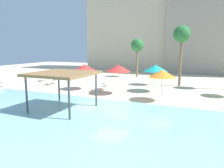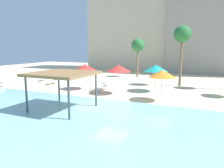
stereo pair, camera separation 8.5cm
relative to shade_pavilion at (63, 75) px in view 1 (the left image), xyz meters
name	(u,v)px [view 1 (the left image)]	position (x,y,z in m)	size (l,w,h in m)	color
ground_plane	(110,105)	(2.54, 2.47, -2.52)	(80.00, 80.00, 0.00)	beige
lagoon_water	(71,128)	(2.54, -2.78, -2.50)	(44.00, 13.50, 0.04)	#8CC6CC
shade_pavilion	(63,75)	(0.00, 0.00, 0.00)	(4.13, 4.13, 2.70)	#42474C
beach_umbrella_teal_0	(155,68)	(4.45, 9.09, -0.14)	(2.42, 2.42, 2.72)	silver
beach_umbrella_red_1	(85,67)	(-2.61, 7.22, -0.17)	(2.35, 2.35, 2.68)	silver
beach_umbrella_orange_4	(162,74)	(5.85, 5.46, -0.23)	(2.25, 2.25, 2.61)	silver
beach_umbrella_red_5	(118,68)	(1.49, 6.52, -0.04)	(2.39, 2.39, 2.81)	silver
lounge_chair_2	(43,78)	(-10.99, 10.12, -2.19)	(1.16, 1.99, 0.74)	white
lounge_chair_3	(52,81)	(-8.05, 8.43, -2.19)	(0.71, 1.93, 0.74)	white
lounge_chair_4	(100,87)	(-0.83, 7.32, -2.19)	(1.54, 1.92, 0.74)	white
palm_tree_0	(182,36)	(6.31, 13.51, 3.20)	(1.90, 1.90, 6.86)	brown
palm_tree_1	(137,46)	(-0.58, 18.92, 2.13)	(1.90, 1.90, 5.73)	brown
hotel_block_0	(144,19)	(-2.91, 30.59, 7.40)	(21.65, 8.01, 19.85)	beige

